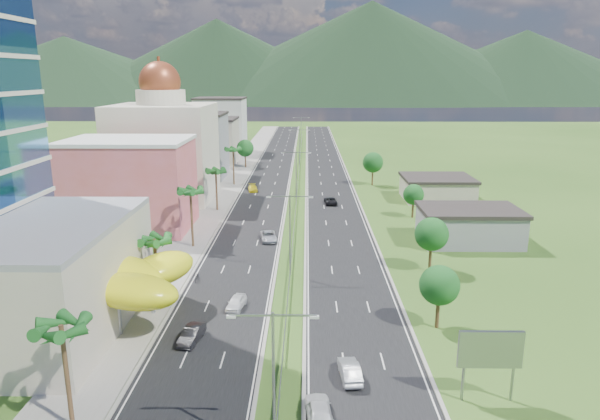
{
  "coord_description": "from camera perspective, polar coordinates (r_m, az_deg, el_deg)",
  "views": [
    {
      "loc": [
        2.2,
        -56.98,
        26.02
      ],
      "look_at": [
        1.21,
        17.87,
        7.0
      ],
      "focal_mm": 32.0,
      "sensor_mm": 36.0,
      "label": 1
    }
  ],
  "objects": [
    {
      "name": "sidewalk_left",
      "position": [
        150.48,
        -6.6,
        4.23
      ],
      "size": [
        7.0,
        260.0,
        0.12
      ],
      "primitive_type": "cube",
      "color": "gray",
      "rests_on": "ground"
    },
    {
      "name": "ground",
      "position": [
        62.67,
        -1.34,
        -10.28
      ],
      "size": [
        500.0,
        500.0,
        0.0
      ],
      "primitive_type": "plane",
      "color": "#2D5119",
      "rests_on": "ground"
    },
    {
      "name": "midrise_beige",
      "position": [
        162.81,
        -9.65,
        7.17
      ],
      "size": [
        16.0,
        15.0,
        13.0
      ],
      "primitive_type": "cube",
      "color": "#AFA990",
      "rests_on": "ground"
    },
    {
      "name": "car_white_near_left",
      "position": [
        62.34,
        -6.82,
        -9.77
      ],
      "size": [
        2.31,
        4.36,
        1.41
      ],
      "primitive_type": "imported",
      "rotation": [
        0.0,
        0.0,
        -0.16
      ],
      "color": "white",
      "rests_on": "road_left"
    },
    {
      "name": "streetlight_median_e",
      "position": [
        197.93,
        0.12,
        8.67
      ],
      "size": [
        6.04,
        0.25,
        11.0
      ],
      "color": "gray",
      "rests_on": "ground"
    },
    {
      "name": "palm_tree_b",
      "position": [
        64.43,
        -15.25,
        -3.38
      ],
      "size": [
        3.6,
        3.6,
        8.1
      ],
      "color": "#47301C",
      "rests_on": "ground"
    },
    {
      "name": "car_dark_left",
      "position": [
        55.93,
        -11.48,
        -12.88
      ],
      "size": [
        2.24,
        4.67,
        1.48
      ],
      "primitive_type": "imported",
      "rotation": [
        0.0,
        0.0,
        -0.16
      ],
      "color": "black",
      "rests_on": "road_left"
    },
    {
      "name": "streetlight_median_a",
      "position": [
        37.4,
        -2.85,
        -16.78
      ],
      "size": [
        6.04,
        0.25,
        11.0
      ],
      "color": "gray",
      "rests_on": "ground"
    },
    {
      "name": "shed_near",
      "position": [
        89.1,
        17.57,
        -1.73
      ],
      "size": [
        15.0,
        10.0,
        5.0
      ],
      "primitive_type": "cube",
      "color": "gray",
      "rests_on": "ground"
    },
    {
      "name": "motorcycle",
      "position": [
        71.0,
        -10.95,
        -6.89
      ],
      "size": [
        0.66,
        2.14,
        1.37
      ],
      "primitive_type": "imported",
      "rotation": [
        0.0,
        0.0,
        0.01
      ],
      "color": "black",
      "rests_on": "road_left"
    },
    {
      "name": "domed_building",
      "position": [
        116.9,
        -14.32,
        6.61
      ],
      "size": [
        20.0,
        20.0,
        28.7
      ],
      "color": "beige",
      "rests_on": "ground"
    },
    {
      "name": "midrise_white",
      "position": [
        185.09,
        -8.42,
        8.83
      ],
      "size": [
        16.0,
        15.0,
        18.0
      ],
      "primitive_type": "cube",
      "color": "silver",
      "rests_on": "ground"
    },
    {
      "name": "leafy_tree_rb",
      "position": [
        73.99,
        13.86,
        -2.53
      ],
      "size": [
        4.55,
        4.55,
        7.47
      ],
      "color": "#47301C",
      "rests_on": "ground"
    },
    {
      "name": "palm_tree_c",
      "position": [
        82.81,
        -11.61,
        1.75
      ],
      "size": [
        3.6,
        3.6,
        9.6
      ],
      "color": "#47301C",
      "rests_on": "ground"
    },
    {
      "name": "leafy_tree_rc",
      "position": [
        101.31,
        12.02,
        1.6
      ],
      "size": [
        3.85,
        3.85,
        6.33
      ],
      "color": "#47301C",
      "rests_on": "ground"
    },
    {
      "name": "palm_tree_a",
      "position": [
        43.13,
        -24.09,
        -11.73
      ],
      "size": [
        3.6,
        3.6,
        9.1
      ],
      "color": "#47301C",
      "rests_on": "ground"
    },
    {
      "name": "car_yellow_far_left",
      "position": [
        122.94,
        -5.07,
        2.33
      ],
      "size": [
        2.73,
        5.1,
        1.41
      ],
      "primitive_type": "imported",
      "rotation": [
        0.0,
        0.0,
        0.16
      ],
      "color": "gold",
      "rests_on": "road_left"
    },
    {
      "name": "car_silver_mid_left",
      "position": [
        86.19,
        -3.38,
        -2.81
      ],
      "size": [
        3.2,
        5.51,
        1.44
      ],
      "primitive_type": "imported",
      "rotation": [
        0.0,
        0.0,
        0.16
      ],
      "color": "#B0B2B8",
      "rests_on": "road_left"
    },
    {
      "name": "lime_canopy",
      "position": [
        61.16,
        -20.73,
        -6.82
      ],
      "size": [
        18.0,
        15.0,
        7.4
      ],
      "color": "yellow",
      "rests_on": "ground"
    },
    {
      "name": "car_dark_far_right",
      "position": [
        110.52,
        3.28,
        1.01
      ],
      "size": [
        2.73,
        5.27,
        1.42
      ],
      "primitive_type": "imported",
      "rotation": [
        0.0,
        0.0,
        3.22
      ],
      "color": "black",
      "rests_on": "road_right"
    },
    {
      "name": "palm_tree_d",
      "position": [
        105.14,
        -8.97,
        3.96
      ],
      "size": [
        3.6,
        3.6,
        8.6
      ],
      "color": "#47301C",
      "rests_on": "ground"
    },
    {
      "name": "median_guardrail",
      "position": [
        131.46,
        -0.21,
        3.11
      ],
      "size": [
        0.1,
        216.06,
        0.76
      ],
      "color": "gray",
      "rests_on": "ground"
    },
    {
      "name": "shed_far",
      "position": [
        117.81,
        14.4,
        2.14
      ],
      "size": [
        14.0,
        12.0,
        4.4
      ],
      "primitive_type": "cube",
      "color": "#AFA990",
      "rests_on": "ground"
    },
    {
      "name": "midrise_grey",
      "position": [
        141.21,
        -11.26,
        6.65
      ],
      "size": [
        16.0,
        15.0,
        16.0
      ],
      "primitive_type": "cube",
      "color": "gray",
      "rests_on": "ground"
    },
    {
      "name": "billboard",
      "position": [
        46.95,
        19.65,
        -14.03
      ],
      "size": [
        5.2,
        0.35,
        6.2
      ],
      "color": "gray",
      "rests_on": "ground"
    },
    {
      "name": "streetlight_median_b",
      "position": [
        69.73,
        -1.08,
        -1.79
      ],
      "size": [
        6.04,
        0.25,
        11.0
      ],
      "color": "gray",
      "rests_on": "ground"
    },
    {
      "name": "streetlight_median_d",
      "position": [
        153.21,
        -0.07,
        7.03
      ],
      "size": [
        6.04,
        0.25,
        11.0
      ],
      "color": "gray",
      "rests_on": "ground"
    },
    {
      "name": "road_left",
      "position": [
        149.57,
        -2.98,
        4.23
      ],
      "size": [
        11.0,
        260.0,
        0.04
      ],
      "primitive_type": "cube",
      "color": "black",
      "rests_on": "ground"
    },
    {
      "name": "streetlight_median_c",
      "position": [
        108.72,
        -0.41,
        4.05
      ],
      "size": [
        6.04,
        0.25,
        11.0
      ],
      "color": "gray",
      "rests_on": "ground"
    },
    {
      "name": "leafy_tree_ra",
      "position": [
        57.82,
        14.65,
        -7.79
      ],
      "size": [
        4.2,
        4.2,
        6.9
      ],
      "color": "#47301C",
      "rests_on": "ground"
    },
    {
      "name": "mountain_ridge",
      "position": [
        510.92,
        7.4,
        11.22
      ],
      "size": [
        860.0,
        140.0,
        90.0
      ],
      "primitive_type": null,
      "color": "black",
      "rests_on": "ground"
    },
    {
      "name": "palm_tree_e",
      "position": [
        129.42,
        -7.15,
        6.28
      ],
      "size": [
        3.6,
        3.6,
        9.4
      ],
      "color": "#47301C",
      "rests_on": "ground"
    },
    {
      "name": "leafy_tree_lfar",
      "position": [
        154.36,
        -5.87,
        6.57
      ],
      "size": [
        4.9,
        4.9,
        8.05
      ],
      "color": "#47301C",
      "rests_on": "ground"
    },
    {
      "name": "pink_shophouse",
      "position": [
        95.77,
        -17.65,
        2.43
      ],
      "size": [
        20.0,
        15.0,
        15.0
      ],
      "primitive_type": "cube",
      "color": "#CF5955",
      "rests_on": "ground"
    },
    {
      "name": "car_white_near_right",
      "position": [
        43.91,
        2.06,
        -20.65
      ],
      "size": [
        2.45,
        5.16,
        1.7
      ],
      "primitive_type": "imported",
      "rotation": [
        0.0,
        0.0,
        3.23
      ],
      "color": "silver",
      "rests_on": "road_right"
    },
    {
      "name": "leafy_tree_rd",
      "position": [
        129.58,
        7.78,
        5.05
      ],
      "size": [
        4.9,
        4.9,
        8.05
      ],
      "color": "#47301C",
      "rests_on": "ground"
    },
    {
      "name": "car_silver_right",
      "position": [
        49.19,
        5.33,
        -16.66
      ],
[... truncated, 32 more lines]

